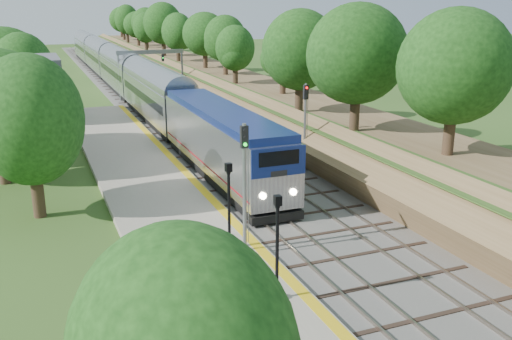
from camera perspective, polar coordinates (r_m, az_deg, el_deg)
name	(u,v)px	position (r m, az deg, el deg)	size (l,w,h in m)	color
ground	(380,316)	(24.04, 12.26, -14.04)	(320.00, 320.00, 0.00)	#2D4C19
trackbed	(141,93)	(79.09, -11.40, 7.52)	(9.50, 170.00, 0.28)	#4C4944
platform	(162,202)	(35.65, -9.41, -3.15)	(6.40, 68.00, 0.38)	gray
yellow_stripe	(206,193)	(36.24, -5.03, -2.33)	(0.55, 68.00, 0.01)	gold
embankment	(200,76)	(80.74, -5.57, 9.29)	(10.64, 170.00, 11.70)	brown
station_building	(4,110)	(47.60, -23.89, 5.49)	(8.60, 6.60, 8.00)	beige
signal_gantry	(151,61)	(73.70, -10.49, 10.65)	(8.40, 0.38, 6.20)	slate
trees_behind_platform	(48,126)	(38.32, -20.04, 4.20)	(7.82, 53.32, 7.21)	#332316
train	(122,74)	(81.08, -13.26, 9.31)	(3.24, 107.55, 4.76)	black
lamppost_mid	(277,254)	(23.04, 2.12, -8.38)	(0.44, 0.44, 4.46)	black
lamppost_far	(229,213)	(27.17, -2.70, -4.36)	(0.44, 0.44, 4.49)	black
signal_platform	(244,172)	(27.30, -1.16, -0.24)	(0.36, 0.29, 6.21)	slate
signal_farside	(305,118)	(41.33, 4.94, 5.23)	(0.35, 0.28, 6.34)	slate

